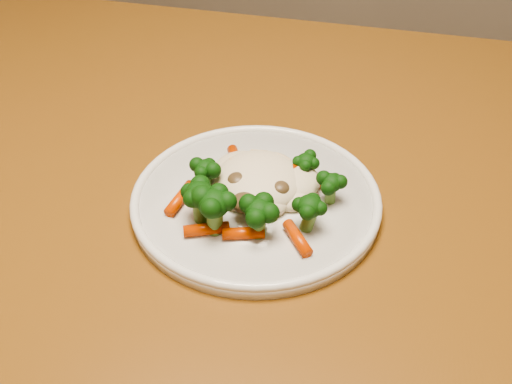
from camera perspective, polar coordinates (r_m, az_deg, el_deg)
dining_table at (r=0.81m, az=-4.42°, el=-2.82°), size 1.27×0.87×0.75m
plate at (r=0.69m, az=0.00°, el=-0.86°), size 0.27×0.27×0.01m
meal at (r=0.66m, az=-0.22°, el=0.41°), size 0.18×0.16×0.05m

